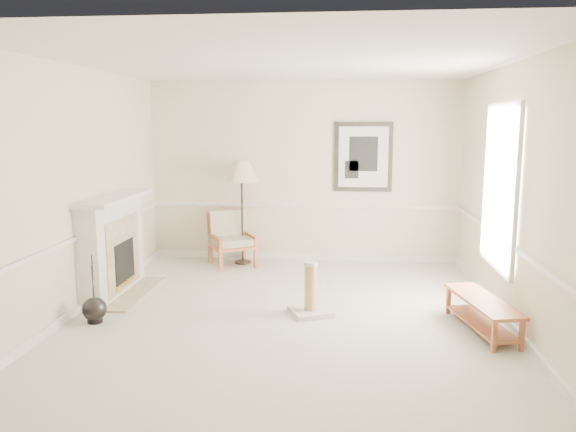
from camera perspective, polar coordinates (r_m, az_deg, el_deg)
The scene contains 8 objects.
ground at distance 6.72m, azimuth -0.05°, elevation -9.99°, with size 5.50×5.50×0.00m, color silver.
room at distance 6.41m, azimuth 1.25°, elevation 6.13°, with size 5.04×5.54×2.92m.
fireplace at distance 7.68m, azimuth -17.30°, elevation -2.98°, with size 0.64×1.64×1.31m.
floor_vase at distance 6.79m, azimuth -19.06°, elevation -9.02°, with size 0.27×0.27×0.79m.
armchair at distance 8.97m, azimuth -5.86°, elevation -2.03°, with size 0.89×0.91×0.85m.
floor_lamp at distance 8.88m, azimuth -4.73°, elevation 4.27°, with size 0.67×0.67×1.65m.
bench at distance 6.50m, azimuth 19.13°, elevation -8.97°, with size 0.62×1.31×0.36m.
scratching_post at distance 6.68m, azimuth 2.30°, elevation -8.30°, with size 0.58×0.58×0.64m.
Camera 1 is at (0.61, -6.31, 2.24)m, focal length 35.00 mm.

